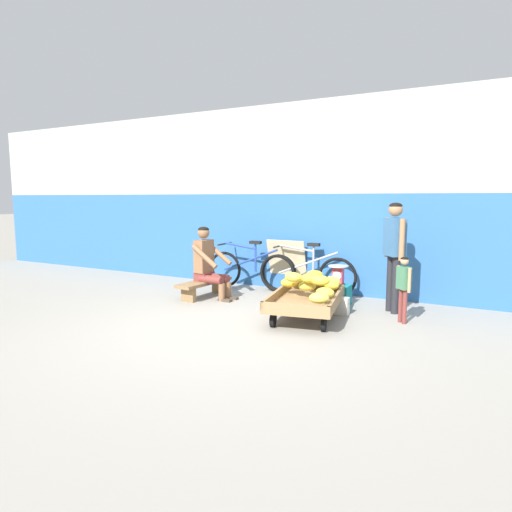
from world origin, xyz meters
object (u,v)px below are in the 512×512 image
banana_cart (306,301)px  sign_board (287,265)px  low_bench (204,285)px  customer_adult (394,245)px  vendor_seated (208,263)px  weighing_scale (338,275)px  plastic_crate (338,295)px  shopping_bag (342,306)px  bicycle_near_left (250,269)px  bicycle_far_left (307,273)px  customer_child (404,282)px

banana_cart → sign_board: bearing=122.0°
low_bench → customer_adult: 3.00m
sign_board → customer_adult: size_ratio=0.57×
vendor_seated → weighing_scale: bearing=15.4°
plastic_crate → customer_adult: (0.82, -0.08, 0.80)m
banana_cart → shopping_bag: (0.35, 0.45, -0.12)m
low_bench → weighing_scale: size_ratio=3.73×
bicycle_near_left → shopping_bag: bearing=-24.7°
vendor_seated → sign_board: bearing=55.8°
bicycle_near_left → customer_adult: size_ratio=1.08×
low_bench → bicycle_near_left: bicycle_near_left is taller
banana_cart → plastic_crate: banana_cart is taller
low_bench → shopping_bag: low_bench is taller
vendor_seated → sign_board: (0.83, 1.22, -0.13)m
low_bench → shopping_bag: 2.30m
plastic_crate → sign_board: size_ratio=0.41×
vendor_seated → bicycle_far_left: vendor_seated is taller
plastic_crate → bicycle_far_left: 0.88m
plastic_crate → weighing_scale: (0.00, -0.00, 0.30)m
vendor_seated → weighing_scale: 2.04m
customer_child → vendor_seated: bearing=179.4°
bicycle_near_left → customer_child: size_ratio=1.94×
plastic_crate → sign_board: 1.35m
low_bench → customer_adult: bearing=9.2°
low_bench → vendor_seated: vendor_seated is taller
vendor_seated → bicycle_far_left: bearing=39.4°
vendor_seated → bicycle_near_left: 0.97m
low_bench → bicycle_far_left: (1.36, 1.04, 0.15)m
low_bench → weighing_scale: 2.14m
weighing_scale → bicycle_near_left: size_ratio=0.18×
plastic_crate → bicycle_far_left: (-0.70, 0.50, 0.20)m
bicycle_near_left → customer_child: 2.93m
bicycle_far_left → shopping_bag: 1.42m
banana_cart → bicycle_far_left: size_ratio=0.95×
weighing_scale → sign_board: bearing=149.4°
vendor_seated → customer_adult: (2.78, 0.47, 0.38)m
low_bench → banana_cart: bearing=-12.7°
bicycle_far_left → customer_child: same height
low_bench → weighing_scale: bearing=14.8°
bicycle_far_left → customer_adult: 1.73m
customer_adult → banana_cart: bearing=-135.7°
banana_cart → weighing_scale: 1.01m
customer_adult → customer_child: size_ratio=1.79×
weighing_scale → bicycle_near_left: (-1.72, 0.37, -0.10)m
vendor_seated → weighing_scale: (1.97, 0.54, -0.11)m
vendor_seated → bicycle_near_left: (0.25, 0.91, -0.21)m
sign_board → low_bench: bearing=-127.0°
bicycle_near_left → vendor_seated: bearing=-105.3°
customer_child → customer_adult: bearing=115.2°
banana_cart → customer_adult: customer_adult is taller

